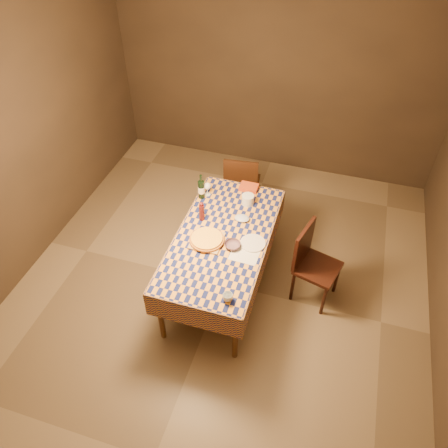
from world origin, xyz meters
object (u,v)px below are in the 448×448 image
at_px(cutting_board, 207,241).
at_px(bowl, 232,245).
at_px(white_plate, 253,243).
at_px(chair_far, 242,183).
at_px(pizza, 207,239).
at_px(wine_bottle, 201,189).
at_px(chair_right, 311,260).
at_px(dining_table, 223,242).

height_order(cutting_board, bowl, bowl).
height_order(bowl, white_plate, bowl).
bearing_deg(chair_far, pizza, -90.13).
bearing_deg(wine_bottle, bowl, -49.59).
distance_m(cutting_board, chair_far, 1.37).
height_order(pizza, chair_right, chair_right).
distance_m(wine_bottle, chair_far, 0.83).
xyz_separation_m(cutting_board, pizza, (0.00, 0.00, 0.03)).
xyz_separation_m(cutting_board, bowl, (0.27, 0.00, 0.02)).
bearing_deg(chair_right, chair_far, 134.85).
bearing_deg(bowl, cutting_board, -179.53).
height_order(chair_far, chair_right, same).
relative_size(bowl, wine_bottle, 0.52).
bearing_deg(bowl, chair_far, 101.24).
xyz_separation_m(cutting_board, white_plate, (0.45, 0.11, -0.00)).
height_order(cutting_board, pizza, pizza).
xyz_separation_m(dining_table, white_plate, (0.32, -0.01, 0.08)).
bearing_deg(pizza, chair_right, 15.29).
distance_m(pizza, bowl, 0.27).
relative_size(wine_bottle, chair_right, 0.33).
bearing_deg(white_plate, chair_far, 110.00).
bearing_deg(pizza, white_plate, 13.35).
xyz_separation_m(cutting_board, chair_far, (0.00, 1.34, -0.26)).
distance_m(pizza, wine_bottle, 0.71).
bearing_deg(dining_table, wine_bottle, 127.73).
relative_size(wine_bottle, white_plate, 1.19).
distance_m(dining_table, chair_right, 0.95).
relative_size(cutting_board, chair_right, 0.33).
relative_size(cutting_board, chair_far, 0.33).
relative_size(white_plate, chair_right, 0.28).
relative_size(cutting_board, wine_bottle, 1.01).
bearing_deg(chair_right, bowl, -159.96).
xyz_separation_m(pizza, chair_far, (0.00, 1.34, -0.28)).
height_order(pizza, chair_far, chair_far).
xyz_separation_m(pizza, chair_right, (1.05, 0.29, -0.28)).
bearing_deg(cutting_board, pizza, 0.00).
bearing_deg(bowl, dining_table, 140.50).
xyz_separation_m(pizza, white_plate, (0.45, 0.11, -0.03)).
xyz_separation_m(dining_table, cutting_board, (-0.13, -0.12, 0.09)).
bearing_deg(cutting_board, dining_table, 41.70).
distance_m(cutting_board, wine_bottle, 0.71).
distance_m(dining_table, white_plate, 0.33).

